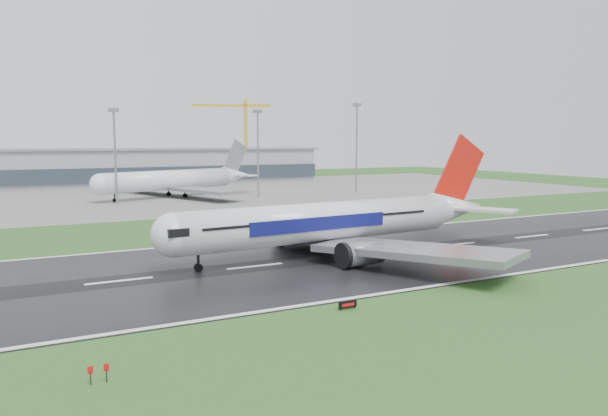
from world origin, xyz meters
TOP-DOWN VIEW (x-y plane):
  - ground at (0.00, 0.00)m, footprint 520.00×520.00m
  - runway at (0.00, 0.00)m, footprint 400.00×45.00m
  - apron at (0.00, 125.00)m, footprint 400.00×130.00m
  - terminal at (0.00, 185.00)m, footprint 240.00×36.00m
  - main_airliner at (37.29, 2.44)m, footprint 69.94×67.05m
  - parked_airliner at (37.08, 113.01)m, footprint 81.20×78.60m
  - tower_crane at (97.32, 200.00)m, footprint 38.86×16.03m
  - runway_sign at (20.97, -25.37)m, footprint 2.30×0.80m
  - floodmast_3 at (15.75, 100.00)m, footprint 0.64×0.64m
  - floodmast_4 at (62.36, 100.00)m, footprint 0.64×0.64m
  - floodmast_5 at (101.84, 100.00)m, footprint 0.64×0.64m

SIDE VIEW (x-z plane):
  - ground at x=0.00m, z-range 0.00..0.00m
  - apron at x=0.00m, z-range 0.00..0.08m
  - runway at x=0.00m, z-range 0.00..0.10m
  - runway_sign at x=20.97m, z-range 0.00..1.04m
  - terminal at x=0.00m, z-range 0.00..15.00m
  - parked_airliner at x=37.08m, z-range 0.08..18.92m
  - main_airliner at x=37.29m, z-range 0.10..19.48m
  - floodmast_3 at x=15.75m, z-range 0.00..27.74m
  - floodmast_4 at x=62.36m, z-range 0.00..28.39m
  - floodmast_5 at x=101.84m, z-range 0.00..31.72m
  - tower_crane at x=97.32m, z-range 0.00..40.38m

